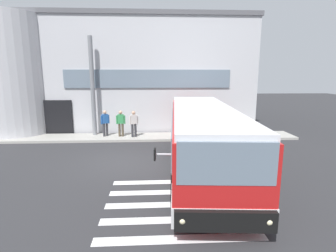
{
  "coord_description": "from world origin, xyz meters",
  "views": [
    {
      "loc": [
        1.36,
        -11.89,
        4.06
      ],
      "look_at": [
        2.08,
        1.18,
        1.5
      ],
      "focal_mm": 28.03,
      "sensor_mm": 36.0,
      "label": 1
    }
  ],
  "objects_px": {
    "passenger_by_doorway": "(121,122)",
    "passenger_at_curb_edge": "(134,123)",
    "entry_support_column": "(92,87)",
    "passenger_near_column": "(105,122)",
    "safety_bollard_yellow": "(194,135)",
    "bus_main_foreground": "(202,138)"
  },
  "relations": [
    {
      "from": "bus_main_foreground",
      "to": "passenger_at_curb_edge",
      "type": "bearing_deg",
      "value": 121.97
    },
    {
      "from": "passenger_near_column",
      "to": "passenger_by_doorway",
      "type": "relative_size",
      "value": 1.0
    },
    {
      "from": "entry_support_column",
      "to": "passenger_at_curb_edge",
      "type": "xyz_separation_m",
      "value": [
        2.65,
        -0.83,
        -2.22
      ]
    },
    {
      "from": "passenger_by_doorway",
      "to": "safety_bollard_yellow",
      "type": "height_order",
      "value": "passenger_by_doorway"
    },
    {
      "from": "bus_main_foreground",
      "to": "safety_bollard_yellow",
      "type": "bearing_deg",
      "value": 86.0
    },
    {
      "from": "entry_support_column",
      "to": "passenger_by_doorway",
      "type": "bearing_deg",
      "value": -19.38
    },
    {
      "from": "entry_support_column",
      "to": "bus_main_foreground",
      "type": "distance_m",
      "value": 8.9
    },
    {
      "from": "passenger_by_doorway",
      "to": "passenger_at_curb_edge",
      "type": "xyz_separation_m",
      "value": [
        0.84,
        -0.19,
        0.0
      ]
    },
    {
      "from": "safety_bollard_yellow",
      "to": "entry_support_column",
      "type": "bearing_deg",
      "value": 164.15
    },
    {
      "from": "bus_main_foreground",
      "to": "passenger_by_doorway",
      "type": "bearing_deg",
      "value": 126.96
    },
    {
      "from": "entry_support_column",
      "to": "passenger_near_column",
      "type": "xyz_separation_m",
      "value": [
        0.8,
        -0.51,
        -2.22
      ]
    },
    {
      "from": "passenger_at_curb_edge",
      "to": "safety_bollard_yellow",
      "type": "distance_m",
      "value": 3.87
    },
    {
      "from": "entry_support_column",
      "to": "safety_bollard_yellow",
      "type": "relative_size",
      "value": 7.01
    },
    {
      "from": "passenger_near_column",
      "to": "entry_support_column",
      "type": "bearing_deg",
      "value": 147.57
    },
    {
      "from": "bus_main_foreground",
      "to": "entry_support_column",
      "type": "bearing_deg",
      "value": 134.0
    },
    {
      "from": "bus_main_foreground",
      "to": "safety_bollard_yellow",
      "type": "height_order",
      "value": "bus_main_foreground"
    },
    {
      "from": "passenger_near_column",
      "to": "safety_bollard_yellow",
      "type": "height_order",
      "value": "passenger_near_column"
    },
    {
      "from": "passenger_by_doorway",
      "to": "safety_bollard_yellow",
      "type": "bearing_deg",
      "value": -14.4
    },
    {
      "from": "passenger_at_curb_edge",
      "to": "safety_bollard_yellow",
      "type": "height_order",
      "value": "passenger_at_curb_edge"
    },
    {
      "from": "entry_support_column",
      "to": "passenger_by_doorway",
      "type": "relative_size",
      "value": 3.77
    },
    {
      "from": "entry_support_column",
      "to": "passenger_near_column",
      "type": "relative_size",
      "value": 3.77
    },
    {
      "from": "passenger_near_column",
      "to": "passenger_at_curb_edge",
      "type": "bearing_deg",
      "value": -9.84
    }
  ]
}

